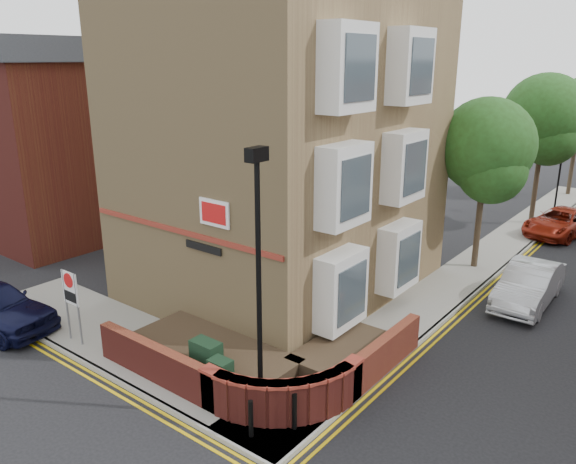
# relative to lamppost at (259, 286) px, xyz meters

# --- Properties ---
(ground) EXTENTS (120.00, 120.00, 0.00)m
(ground) POSITION_rel_lamppost_xyz_m (-1.60, -1.20, -3.34)
(ground) COLOR black
(ground) RESTS_ON ground
(pavement_corner) EXTENTS (13.00, 3.00, 0.12)m
(pavement_corner) POSITION_rel_lamppost_xyz_m (-5.10, 0.30, -3.28)
(pavement_corner) COLOR gray
(pavement_corner) RESTS_ON ground
(pavement_main) EXTENTS (2.00, 32.00, 0.12)m
(pavement_main) POSITION_rel_lamppost_xyz_m (0.40, 14.80, -3.28)
(pavement_main) COLOR gray
(pavement_main) RESTS_ON ground
(kerb_side) EXTENTS (13.00, 0.15, 0.12)m
(kerb_side) POSITION_rel_lamppost_xyz_m (-5.10, -1.20, -3.28)
(kerb_side) COLOR gray
(kerb_side) RESTS_ON ground
(kerb_main_near) EXTENTS (0.15, 32.00, 0.12)m
(kerb_main_near) POSITION_rel_lamppost_xyz_m (1.40, 14.80, -3.28)
(kerb_main_near) COLOR gray
(kerb_main_near) RESTS_ON ground
(yellow_lines_side) EXTENTS (13.00, 0.28, 0.01)m
(yellow_lines_side) POSITION_rel_lamppost_xyz_m (-5.10, -1.45, -3.34)
(yellow_lines_side) COLOR gold
(yellow_lines_side) RESTS_ON ground
(yellow_lines_main) EXTENTS (0.28, 32.00, 0.01)m
(yellow_lines_main) POSITION_rel_lamppost_xyz_m (1.65, 14.80, -3.34)
(yellow_lines_main) COLOR gold
(yellow_lines_main) RESTS_ON ground
(corner_building) EXTENTS (8.95, 10.40, 13.60)m
(corner_building) POSITION_rel_lamppost_xyz_m (-4.44, 6.80, 2.88)
(corner_building) COLOR tan
(corner_building) RESTS_ON ground
(garden_wall) EXTENTS (6.80, 6.00, 1.20)m
(garden_wall) POSITION_rel_lamppost_xyz_m (-1.60, 1.30, -3.34)
(garden_wall) COLOR maroon
(garden_wall) RESTS_ON ground
(lamppost) EXTENTS (0.25, 0.50, 6.30)m
(lamppost) POSITION_rel_lamppost_xyz_m (0.00, 0.00, 0.00)
(lamppost) COLOR black
(lamppost) RESTS_ON pavement_corner
(utility_cabinet_large) EXTENTS (0.80, 0.45, 1.20)m
(utility_cabinet_large) POSITION_rel_lamppost_xyz_m (-1.90, 0.10, -2.62)
(utility_cabinet_large) COLOR black
(utility_cabinet_large) RESTS_ON pavement_corner
(utility_cabinet_small) EXTENTS (0.55, 0.40, 1.10)m
(utility_cabinet_small) POSITION_rel_lamppost_xyz_m (-1.10, -0.20, -2.67)
(utility_cabinet_small) COLOR black
(utility_cabinet_small) RESTS_ON pavement_corner
(bollard_near) EXTENTS (0.11, 0.11, 0.90)m
(bollard_near) POSITION_rel_lamppost_xyz_m (0.40, -0.80, -2.77)
(bollard_near) COLOR black
(bollard_near) RESTS_ON pavement_corner
(bollard_far) EXTENTS (0.11, 0.11, 0.90)m
(bollard_far) POSITION_rel_lamppost_xyz_m (1.00, -0.00, -2.77)
(bollard_far) COLOR black
(bollard_far) RESTS_ON pavement_corner
(zone_sign) EXTENTS (0.72, 0.07, 2.20)m
(zone_sign) POSITION_rel_lamppost_xyz_m (-6.60, -0.70, -1.70)
(zone_sign) COLOR slate
(zone_sign) RESTS_ON pavement_corner
(side_building) EXTENTS (6.40, 10.40, 9.00)m
(side_building) POSITION_rel_lamppost_xyz_m (-16.60, 6.80, 1.20)
(side_building) COLOR maroon
(side_building) RESTS_ON ground
(tree_near) EXTENTS (3.64, 3.65, 6.70)m
(tree_near) POSITION_rel_lamppost_xyz_m (0.40, 12.85, 1.36)
(tree_near) COLOR #382B1E
(tree_near) RESTS_ON pavement_main
(tree_mid) EXTENTS (4.03, 4.03, 7.42)m
(tree_mid) POSITION_rel_lamppost_xyz_m (0.40, 20.85, 1.85)
(tree_mid) COLOR #382B1E
(tree_mid) RESTS_ON pavement_main
(traffic_light_assembly) EXTENTS (0.20, 0.16, 4.20)m
(traffic_light_assembly) POSITION_rel_lamppost_xyz_m (0.80, 23.80, -0.56)
(traffic_light_assembly) COLOR black
(traffic_light_assembly) RESTS_ON pavement_main
(silver_car_near) EXTENTS (1.58, 4.32, 1.41)m
(silver_car_near) POSITION_rel_lamppost_xyz_m (3.09, 10.57, -2.64)
(silver_car_near) COLOR #B7BAC0
(silver_car_near) RESTS_ON ground
(red_car_main) EXTENTS (2.97, 4.93, 1.28)m
(red_car_main) POSITION_rel_lamppost_xyz_m (2.00, 19.76, -2.70)
(red_car_main) COLOR maroon
(red_car_main) RESTS_ON ground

